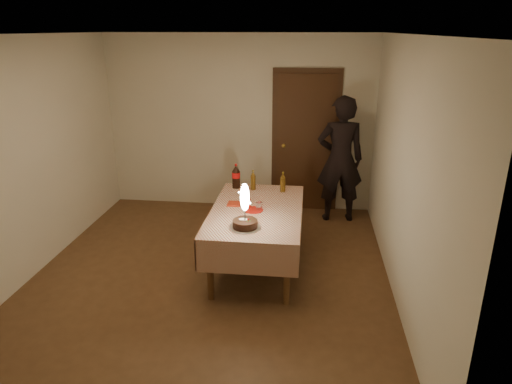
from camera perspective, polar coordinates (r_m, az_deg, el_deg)
ground at (r=5.29m, az=-5.69°, el=-10.39°), size 4.00×4.50×0.01m
room_shell at (r=4.75m, az=-5.78°, el=7.56°), size 4.04×4.54×2.62m
dining_table at (r=5.19m, az=0.06°, el=-3.15°), size 1.02×1.72×0.73m
birthday_cake at (r=4.64m, az=-1.39°, el=-3.04°), size 0.32×0.32×0.48m
red_plate at (r=5.12m, az=-0.32°, el=-2.26°), size 0.22×0.22×0.01m
red_cup at (r=5.18m, az=-1.11°, el=-1.46°), size 0.08×0.08×0.10m
clear_cup at (r=5.12m, az=0.40°, el=-1.77°), size 0.07×0.07×0.09m
napkin_stack at (r=5.29m, az=-2.74°, el=-1.48°), size 0.15×0.15×0.02m
cola_bottle at (r=5.80m, az=-2.51°, el=1.97°), size 0.10×0.10×0.32m
amber_bottle_left at (r=5.74m, az=-0.37°, el=1.45°), size 0.06×0.06×0.25m
amber_bottle_right at (r=5.68m, az=3.38°, el=1.19°), size 0.06×0.06×0.25m
photographer at (r=6.56m, az=10.46°, el=4.02°), size 0.70×0.50×1.81m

